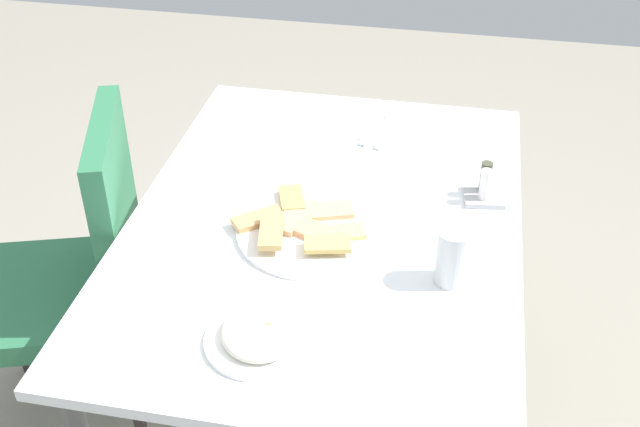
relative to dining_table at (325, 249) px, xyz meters
The scene contains 9 objects.
dining_table is the anchor object (origin of this frame).
dining_chair 0.64m from the dining_table, 89.93° to the left, with size 0.53×0.53×0.93m.
pide_platter 0.11m from the dining_table, 153.76° to the left, with size 0.33×0.35×0.04m.
salad_plate_greens 0.42m from the dining_table, behind, with size 0.20×0.20×0.04m.
soda_can 0.36m from the dining_table, 119.27° to the right, with size 0.07×0.07×0.12m, color silver.
paper_napkin 0.43m from the dining_table, ahead, with size 0.12×0.12×0.00m, color white.
fork 0.43m from the dining_table, 10.72° to the right, with size 0.19×0.01×0.01m, color silver.
spoon 0.43m from the dining_table, ahead, with size 0.17×0.02×0.01m, color silver.
condiment_caddy 0.39m from the dining_table, 66.32° to the right, with size 0.10×0.10×0.09m.
Camera 1 is at (-1.40, -0.26, 1.80)m, focal length 44.50 mm.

